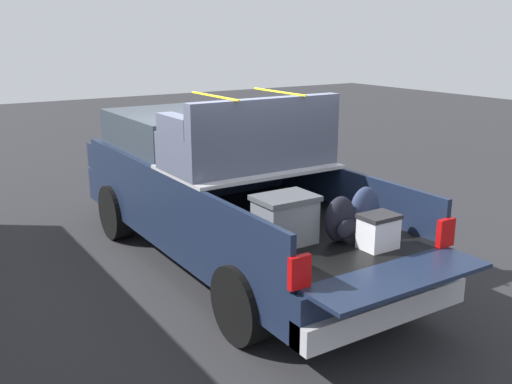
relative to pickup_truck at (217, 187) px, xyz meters
The scene contains 2 objects.
ground_plane 1.01m from the pickup_truck, behind, with size 40.00×40.00×0.00m, color #262628.
pickup_truck is the anchor object (origin of this frame).
Camera 1 is at (-6.08, 3.52, 2.90)m, focal length 40.73 mm.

